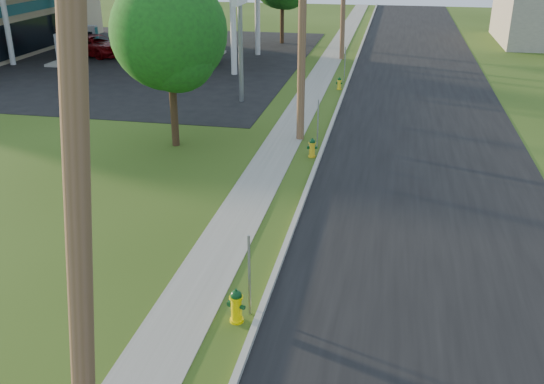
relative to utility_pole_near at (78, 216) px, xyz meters
The scene contains 19 objects.
road 13.04m from the utility_pole_near, 65.13° to the left, with size 8.00×120.00×0.02m, color black.
curb 12.02m from the utility_pole_near, 84.29° to the left, with size 0.15×120.00×0.15m, color #A2A094.
sidewalk 12.01m from the utility_pole_near, 93.38° to the left, with size 1.50×120.00×0.03m, color gray.
forecourt 36.73m from the utility_pole_near, 115.02° to the left, with size 26.00×28.00×0.02m, color black.
utility_pole_near is the anchor object (origin of this frame).
utility_pole_mid 18.00m from the utility_pole_near, 90.00° to the left, with size 1.40×0.32×9.80m.
sign_post_near 6.50m from the utility_pole_near, 80.72° to the left, with size 0.05×0.04×2.00m, color gray.
sign_post_mid 17.44m from the utility_pole_near, 87.14° to the left, with size 0.05×0.04×2.00m, color gray.
sign_post_far 29.46m from the utility_pole_near, 88.33° to the left, with size 0.05×0.04×2.00m, color gray.
fuel_pump_nw 36.03m from the utility_pole_near, 120.00° to the left, with size 1.20×3.20×1.90m.
fuel_pump_ne 32.51m from the utility_pole_near, 106.02° to the left, with size 1.20×3.20×1.90m.
fuel_pump_sw 39.52m from the utility_pole_near, 117.09° to the left, with size 1.20×3.20×1.90m.
fuel_pump_se 36.34m from the utility_pole_near, 104.27° to the left, with size 1.20×3.20×1.90m.
tree_verge 16.83m from the utility_pole_near, 106.37° to the left, with size 4.45×4.45×6.75m.
hydrant_near 6.58m from the utility_pole_near, 82.65° to the left, with size 0.43×0.39×0.84m.
hydrant_mid 16.51m from the utility_pole_near, 87.14° to the left, with size 0.40×0.35×0.77m.
hydrant_far 27.50m from the utility_pole_near, 88.40° to the left, with size 0.36×0.32×0.69m.
car_red 38.13m from the utility_pole_near, 116.69° to the left, with size 2.36×5.12×1.42m, color #690609.
car_silver 33.96m from the utility_pole_near, 106.82° to the left, with size 1.80×4.48×1.53m, color #A5A7AC.
Camera 1 is at (3.01, -7.03, 7.96)m, focal length 40.00 mm.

